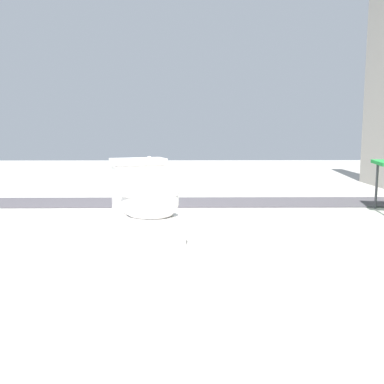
{
  "coord_description": "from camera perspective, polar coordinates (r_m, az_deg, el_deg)",
  "views": [
    {
      "loc": [
        2.94,
        0.24,
        0.71
      ],
      "look_at": [
        0.06,
        0.28,
        0.3
      ],
      "focal_mm": 42.0,
      "sensor_mm": 36.0,
      "label": 1
    }
  ],
  "objects": [
    {
      "name": "toilet",
      "position": [
        2.93,
        -5.85,
        -1.56
      ],
      "size": [
        0.72,
        0.55,
        0.52
      ],
      "rotation": [
        0.0,
        0.0,
        0.33
      ],
      "color": "white",
      "rests_on": "ground"
    },
    {
      "name": "ground_plane",
      "position": [
        3.04,
        -5.27,
        -5.46
      ],
      "size": [
        14.0,
        14.0,
        0.0
      ],
      "primitive_type": "plane",
      "color": "#A8A59E"
    },
    {
      "name": "gravel_strip",
      "position": [
        4.31,
        2.72,
        -1.32
      ],
      "size": [
        0.56,
        8.0,
        0.01
      ],
      "primitive_type": "cube",
      "color": "#423F44",
      "rests_on": "ground"
    }
  ]
}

